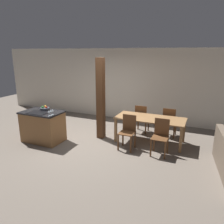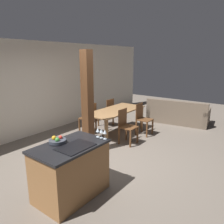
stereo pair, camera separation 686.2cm
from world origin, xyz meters
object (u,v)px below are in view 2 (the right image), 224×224
Objects in this scene: dining_chair_far_left at (89,118)px; dining_table at (116,113)px; wine_glass_far at (98,130)px; dining_chair_near_left at (126,126)px; fruit_bowl at (57,140)px; dining_chair_far_right at (107,112)px; wine_glass_near at (105,132)px; couch at (178,115)px; wine_glass_middle at (101,131)px; kitchen_island at (71,170)px; dining_chair_near_right at (143,118)px; timber_post at (88,104)px.

dining_table is at bearing 123.92° from dining_chair_far_left.
wine_glass_far is 2.12m from dining_chair_near_left.
fruit_bowl is 0.30× the size of dining_chair_far_right.
wine_glass_near reaches higher than couch.
dining_chair_near_left is at bearing -123.92° from dining_table.
couch is at bearing -25.13° from dining_table.
fruit_bowl is at bearing 81.36° from couch.
wine_glass_middle is 0.18× the size of dining_chair_far_left.
wine_glass_far is (0.00, 0.16, 0.00)m from wine_glass_near.
dining_chair_near_right is at bearing 8.90° from kitchen_island.
wine_glass_near reaches higher than dining_chair_far_left.
dining_table is 2.13× the size of dining_chair_near_left.
timber_post is (1.50, 0.73, 0.26)m from fruit_bowl.
dining_chair_near_right and dining_chair_far_right have the same top height.
wine_glass_far is at bearing -160.86° from dining_chair_near_left.
dining_chair_near_left is 1.31m from timber_post.
wine_glass_middle is (0.00, 0.08, 0.00)m from wine_glass_near.
kitchen_island is 1.27× the size of dining_chair_far_right.
couch is at bearing -12.40° from timber_post.
wine_glass_near is 0.08× the size of couch.
dining_chair_far_right is 0.43× the size of couch.
fruit_bowl is at bearing -154.14° from timber_post.
wine_glass_middle is 2.88m from dining_chair_far_left.
kitchen_island is 1.27× the size of dining_chair_far_left.
timber_post is (-3.72, 0.82, 0.94)m from couch.
wine_glass_middle is at bearing 86.64° from couch.
dining_chair_far_right is at bearing 25.36° from timber_post.
wine_glass_near reaches higher than kitchen_island.
wine_glass_near is at bearing -30.49° from kitchen_island.
wine_glass_middle is at bearing -165.12° from dining_chair_near_right.
kitchen_island is 0.55× the size of couch.
dining_chair_far_right is at bearing 25.58° from fruit_bowl.
fruit_bowl is 3.13m from dining_table.
fruit_bowl reaches higher than dining_chair_far_right.
wine_glass_near is at bearing -156.84° from dining_chair_near_left.
dining_chair_near_left is 1.00× the size of dining_chair_near_right.
wine_glass_near is 1.00× the size of wine_glass_middle.
dining_chair_near_left is at bearing 19.14° from wine_glass_far.
kitchen_island is 7.19× the size of wine_glass_middle.
dining_table is 2.53m from couch.
wine_glass_near reaches higher than dining_table.
couch is 3.92m from timber_post.
dining_chair_far_right reaches higher than dining_table.
dining_chair_near_left is (2.45, 0.52, 0.04)m from kitchen_island.
wine_glass_far reaches higher than fruit_bowl.
kitchen_island is 3.38m from dining_chair_near_right.
dining_chair_near_right is (3.40, 0.31, -0.45)m from fruit_bowl.
wine_glass_middle is at bearing -90.00° from wine_glass_far.
wine_glass_middle is 2.14m from dining_chair_near_left.
wine_glass_near is 0.18× the size of dining_chair_far_left.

